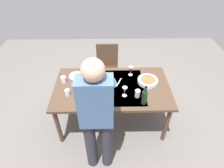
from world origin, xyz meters
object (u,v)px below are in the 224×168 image
Objects in this scene: chair_near at (107,65)px; person_server at (97,115)px; wine_glass_left at (125,90)px; dinner_plate_near at (86,95)px; dining_table at (112,90)px; serving_bowl_pasta at (148,81)px; water_cup_far_right at (111,88)px; wine_bottle at (144,97)px; water_cup_near_right at (67,93)px; water_cup_near_left at (138,94)px; dinner_plate_far at (77,76)px; water_cup_far_left at (64,79)px; wine_glass_right at (131,69)px.

person_server is (0.11, 1.60, 0.43)m from chair_near.
wine_glass_left reaches higher than dinner_plate_near.
chair_near is 1.66m from person_server.
dining_table is at bearing -48.92° from wine_glass_left.
chair_near is 1.09m from dinner_plate_near.
serving_bowl_pasta is (-0.37, -0.28, -0.07)m from wine_glass_left.
chair_near is at bearing -86.97° from water_cup_far_right.
wine_bottle is (-0.59, -0.39, -0.12)m from person_server.
person_server reaches higher than water_cup_near_right.
wine_glass_left is at bearing 148.62° from water_cup_far_right.
water_cup_near_left is 0.96m from water_cup_near_right.
wine_glass_left is at bearing -6.36° from water_cup_near_left.
serving_bowl_pasta reaches higher than dinner_plate_far.
dinner_plate_near is 1.00× the size of dinner_plate_far.
dinner_plate_far is at bearing -98.92° from water_cup_near_right.
dining_table is 15.45× the size of water_cup_near_left.
water_cup_far_left is (1.13, -0.46, -0.06)m from wine_bottle.
dinner_plate_far is at bearing -27.98° from water_cup_near_left.
water_cup_far_right reaches higher than water_cup_far_left.
water_cup_near_right is (0.96, -0.05, -0.01)m from water_cup_near_left.
person_server is 0.70m from water_cup_far_right.
wine_bottle is (-0.48, 1.20, 0.32)m from chair_near.
water_cup_near_right is 0.93× the size of water_cup_far_left.
water_cup_far_left is 0.46m from dinner_plate_near.
dining_table is at bearing 94.80° from chair_near.
wine_glass_left is 0.94m from water_cup_far_left.
water_cup_near_left is (-0.34, 0.21, 0.12)m from dining_table.
wine_glass_right is at bearing 122.52° from chair_near.
dining_table is 11.18× the size of wine_glass_right.
water_cup_near_right reaches higher than dining_table.
chair_near reaches higher than dining_table.
water_cup_far_right reaches higher than dinner_plate_near.
water_cup_near_right is at bearing 109.78° from water_cup_far_left.
wine_glass_right reaches higher than water_cup_near_left.
chair_near is at bearing -106.10° from dinner_plate_near.
water_cup_near_left is 1.20× the size of water_cup_near_right.
dining_table is 5.70× the size of wine_bottle.
wine_bottle is 0.16m from water_cup_near_left.
wine_bottle reaches higher than water_cup_near_right.
wine_glass_left is (-0.24, 1.05, 0.31)m from chair_near.
dining_table is at bearing 9.30° from serving_bowl_pasta.
wine_glass_left is at bearing 131.08° from dining_table.
dinner_plate_near is (0.71, -0.04, -0.05)m from water_cup_near_left.
wine_bottle is 0.63m from wine_glass_right.
water_cup_near_right is (0.44, -0.57, -0.18)m from person_server.
wine_bottle is 0.99× the size of serving_bowl_pasta.
water_cup_far_right is 0.43× the size of dinner_plate_far.
water_cup_far_left is (0.54, -0.86, -0.18)m from person_server.
wine_glass_right is at bearing -79.45° from wine_bottle.
wine_glass_right reaches higher than water_cup_far_left.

